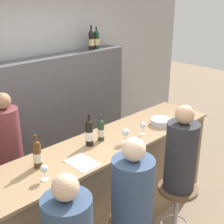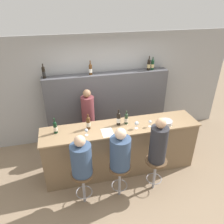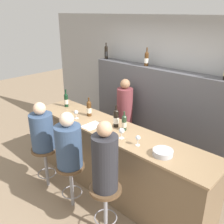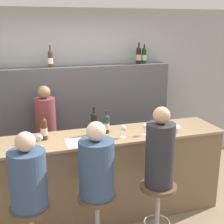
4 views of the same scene
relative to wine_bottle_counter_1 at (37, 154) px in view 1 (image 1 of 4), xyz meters
The scene contains 17 objects.
wall_back 1.50m from the wine_bottle_counter_1, 65.23° to the left, with size 6.40×0.05×2.60m.
bar_counter 0.92m from the wine_bottle_counter_1, ahead, with size 3.10×0.65×1.08m.
back_bar_cabinet 1.34m from the wine_bottle_counter_1, 61.08° to the left, with size 2.91×0.28×1.75m.
wine_bottle_counter_1 is the anchor object (origin of this frame).
wine_bottle_counter_2 0.59m from the wine_bottle_counter_1, ahead, with size 0.08×0.08×0.34m.
wine_bottle_counter_3 0.75m from the wine_bottle_counter_1, ahead, with size 0.07×0.07×0.28m.
wine_bottle_backbar_2 2.10m from the wine_bottle_counter_1, 34.98° to the left, with size 0.08×0.08×0.33m.
wine_bottle_backbar_3 2.17m from the wine_bottle_counter_1, 33.49° to the left, with size 0.08×0.08×0.30m.
wine_glass_0 0.22m from the wine_bottle_counter_1, 108.38° to the right, with size 0.07×0.07×0.14m.
wine_glass_1 0.91m from the wine_bottle_counter_1, 13.27° to the right, with size 0.08×0.08×0.15m.
wine_glass_2 1.18m from the wine_bottle_counter_1, 10.22° to the right, with size 0.06×0.06×0.14m.
metal_bowl 1.53m from the wine_bottle_counter_1, ahead, with size 0.24×0.24×0.07m.
tasting_menu 0.40m from the wine_bottle_counter_1, 34.05° to the right, with size 0.21×0.30×0.00m.
guest_seated_middle 0.87m from the wine_bottle_counter_1, 60.36° to the right, with size 0.35×0.35×0.78m.
bar_stool_right 1.48m from the wine_bottle_counter_1, 33.71° to the right, with size 0.40×0.40×0.69m.
guest_seated_right 1.33m from the wine_bottle_counter_1, 33.71° to the right, with size 0.30×0.30×0.87m.
bartender 0.91m from the wine_bottle_counter_1, 82.90° to the left, with size 0.29×0.29×1.56m.
Camera 1 is at (-1.82, -1.77, 2.52)m, focal length 50.00 mm.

